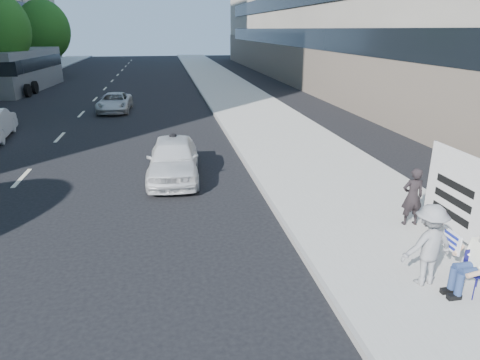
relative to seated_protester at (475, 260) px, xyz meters
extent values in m
plane|color=black|center=(-4.05, 1.06, -0.87)|extent=(160.00, 160.00, 0.00)
cube|color=#A4A299|center=(-0.05, 21.06, -0.80)|extent=(5.00, 120.00, 0.15)
cylinder|color=#382616|center=(-17.75, 31.06, 0.61)|extent=(0.30, 0.30, 2.97)
cylinder|color=#382616|center=(-17.75, 45.06, 0.44)|extent=(0.30, 0.30, 2.62)
ellipsoid|color=#1D5316|center=(-17.75, 45.06, 3.91)|extent=(5.40, 5.40, 6.21)
cylinder|color=navy|center=(-0.07, -0.21, -0.50)|extent=(0.02, 0.02, 0.45)
cylinder|color=navy|center=(-0.07, 0.15, -0.50)|extent=(0.02, 0.02, 0.45)
cylinder|color=navy|center=(0.29, 0.15, -0.50)|extent=(0.02, 0.02, 0.45)
cube|color=navy|center=(0.11, -0.03, -0.26)|extent=(0.40, 0.40, 0.03)
cube|color=navy|center=(0.11, 0.16, -0.07)|extent=(0.40, 0.02, 0.40)
cylinder|color=navy|center=(-0.11, -0.13, -0.17)|extent=(0.44, 0.17, 0.17)
cylinder|color=navy|center=(-0.33, -0.13, -0.40)|extent=(0.14, 0.14, 0.46)
cube|color=black|center=(-0.39, -0.13, -0.67)|extent=(0.26, 0.11, 0.10)
cylinder|color=navy|center=(-0.11, 0.07, -0.17)|extent=(0.44, 0.17, 0.17)
cylinder|color=navy|center=(-0.33, 0.07, -0.40)|extent=(0.14, 0.14, 0.46)
cube|color=black|center=(-0.39, 0.07, -0.67)|extent=(0.26, 0.11, 0.10)
cylinder|color=tan|center=(-0.19, -0.27, -0.12)|extent=(0.29, 0.09, 0.14)
cylinder|color=white|center=(0.06, 0.23, 0.11)|extent=(0.26, 0.20, 0.32)
cylinder|color=tan|center=(-0.07, 0.37, 0.01)|extent=(0.30, 0.21, 0.18)
cube|color=white|center=(-0.14, 0.52, 0.14)|extent=(0.03, 0.55, 0.40)
imported|color=gray|center=(-0.64, 0.49, 0.11)|extent=(1.13, 0.73, 1.66)
imported|color=black|center=(0.54, 3.01, 0.04)|extent=(0.58, 0.41, 1.52)
cylinder|color=#4C4C4C|center=(0.93, 3.01, 0.38)|extent=(0.06, 0.06, 2.20)
cube|color=silver|center=(0.91, 1.51, 0.53)|extent=(0.04, 3.00, 1.90)
cube|color=black|center=(0.89, 2.01, 0.68)|extent=(0.01, 1.30, 0.18)
cube|color=black|center=(0.89, 2.01, 0.33)|extent=(0.01, 1.30, 0.18)
cube|color=black|center=(0.89, 2.01, -0.02)|extent=(0.01, 1.30, 0.18)
imported|color=silver|center=(-5.31, 8.13, -0.16)|extent=(1.94, 4.29, 1.43)
imported|color=silver|center=(-8.58, 21.67, -0.31)|extent=(2.01, 4.14, 1.13)
cylinder|color=black|center=(-5.24, 8.22, -0.55)|extent=(0.15, 0.65, 0.64)
cylinder|color=black|center=(-5.24, 9.62, -0.55)|extent=(0.15, 0.65, 0.64)
cube|color=black|center=(-5.24, 8.92, -0.32)|extent=(0.31, 1.21, 0.35)
imported|color=black|center=(-5.24, 8.82, -0.16)|extent=(0.72, 0.57, 1.42)
cube|color=slate|center=(-16.90, 33.38, 0.78)|extent=(3.39, 12.15, 3.30)
cube|color=black|center=(-18.17, 33.38, 1.33)|extent=(0.92, 11.47, 1.00)
cube|color=black|center=(-15.63, 33.38, 1.33)|extent=(0.92, 11.47, 1.00)
cylinder|color=black|center=(-15.65, 28.88, -0.37)|extent=(0.32, 1.02, 1.00)
cylinder|color=black|center=(-18.15, 30.88, -0.37)|extent=(0.32, 1.02, 1.00)
cylinder|color=black|center=(-15.65, 30.88, -0.37)|extent=(0.32, 1.02, 1.00)
cylinder|color=black|center=(-18.15, 36.88, -0.37)|extent=(0.32, 1.02, 1.00)
cylinder|color=black|center=(-15.65, 36.88, -0.37)|extent=(0.32, 1.02, 1.00)
cylinder|color=black|center=(-18.15, 38.38, -0.37)|extent=(0.32, 1.02, 1.00)
cylinder|color=black|center=(-15.65, 38.38, -0.37)|extent=(0.32, 1.02, 1.00)
camera|label=1|loc=(-5.48, -6.10, 4.03)|focal=32.00mm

